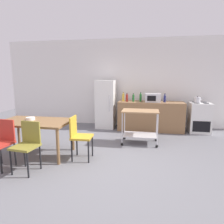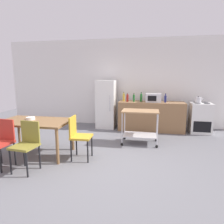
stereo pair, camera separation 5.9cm
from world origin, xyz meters
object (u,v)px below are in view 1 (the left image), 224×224
at_px(refrigerator, 106,104).
at_px(bottle_wine, 127,98).
at_px(chair_red, 2,140).
at_px(microwave, 153,98).
at_px(bottle_sesame_oil, 123,97).
at_px(dining_table, 35,124).
at_px(bottle_soy_sauce, 165,99).
at_px(chair_olive, 27,143).
at_px(bottle_hot_sauce, 141,98).
at_px(stove_oven, 199,118).
at_px(bottle_soda, 133,98).
at_px(kitchen_cart, 140,121).
at_px(kettle, 197,100).
at_px(fruit_bowl, 31,119).
at_px(chair_mustard, 79,135).

relative_size(refrigerator, bottle_wine, 5.82).
xyz_separation_m(chair_red, microwave, (2.79, 3.08, 0.51)).
distance_m(chair_red, bottle_sesame_oil, 3.71).
relative_size(dining_table, bottle_soy_sauce, 5.60).
distance_m(chair_olive, bottle_hot_sauce, 3.76).
relative_size(stove_oven, bottle_soda, 3.50).
bearing_deg(bottle_sesame_oil, kitchen_cart, -66.41).
bearing_deg(kettle, fruit_bowl, -149.53).
height_order(fruit_bowl, kettle, kettle).
relative_size(chair_red, bottle_hot_sauce, 3.08).
bearing_deg(refrigerator, microwave, -5.38).
height_order(bottle_hot_sauce, fruit_bowl, bottle_hot_sauce).
bearing_deg(fruit_bowl, bottle_hot_sauce, 47.12).
bearing_deg(refrigerator, bottle_hot_sauce, -2.28).
xyz_separation_m(dining_table, chair_olive, (0.27, -0.72, -0.15)).
relative_size(bottle_wine, microwave, 0.58).
height_order(chair_red, bottle_sesame_oil, bottle_sesame_oil).
xyz_separation_m(microwave, kettle, (1.28, -0.04, -0.03)).
bearing_deg(bottle_soda, dining_table, -128.63).
relative_size(chair_red, stove_oven, 0.97).
relative_size(refrigerator, kettle, 6.47).
xyz_separation_m(stove_oven, refrigerator, (-2.90, 0.08, 0.32)).
bearing_deg(bottle_sesame_oil, dining_table, -122.43).
xyz_separation_m(bottle_soy_sauce, kettle, (0.93, -0.03, -0.01)).
distance_m(bottle_sesame_oil, fruit_bowl, 2.99).
bearing_deg(bottle_soy_sauce, microwave, 178.98).
height_order(refrigerator, bottle_wine, refrigerator).
relative_size(kitchen_cart, microwave, 1.98).
distance_m(refrigerator, bottle_soda, 0.95).
relative_size(dining_table, bottle_soda, 5.71).
distance_m(bottle_hot_sauce, microwave, 0.39).
bearing_deg(kettle, bottle_soy_sauce, 178.01).
relative_size(chair_red, bottle_soy_sauce, 3.32).
relative_size(bottle_sesame_oil, microwave, 0.62).
relative_size(bottle_hot_sauce, kettle, 1.20).
bearing_deg(refrigerator, bottle_soy_sauce, -4.55).
distance_m(bottle_soda, fruit_bowl, 3.12).
bearing_deg(kitchen_cart, stove_oven, 37.92).
xyz_separation_m(dining_table, microwave, (2.51, 2.41, 0.36)).
height_order(bottle_hot_sauce, microwave, bottle_hot_sauce).
relative_size(bottle_soda, microwave, 0.57).
bearing_deg(fruit_bowl, kitchen_cart, 24.65).
relative_size(stove_oven, fruit_bowl, 4.86).
bearing_deg(bottle_soda, bottle_sesame_oil, 162.87).
bearing_deg(chair_red, chair_olive, 0.47).
height_order(stove_oven, kettle, kettle).
bearing_deg(bottle_hot_sauce, kitchen_cart, -87.85).
distance_m(bottle_soda, microwave, 0.59).
relative_size(chair_mustard, stove_oven, 0.97).
bearing_deg(kitchen_cart, chair_mustard, -134.92).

